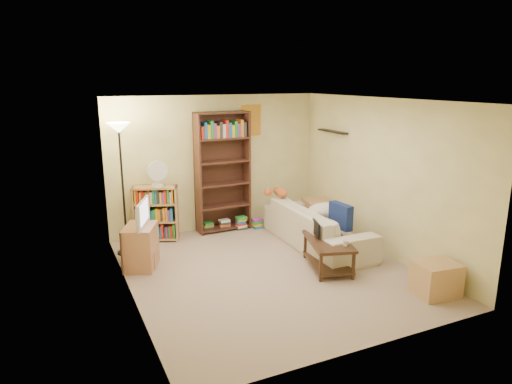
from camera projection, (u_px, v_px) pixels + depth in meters
room at (270, 163)px, 6.42m from camera, size 4.50×4.54×2.52m
sofa at (317, 226)px, 7.75m from camera, size 2.35×0.96×0.68m
navy_pillow at (341, 216)px, 7.28m from camera, size 0.17×0.46×0.40m
cream_blanket at (324, 211)px, 7.81m from camera, size 0.63×0.45×0.27m
tabby_cat at (278, 192)px, 8.32m from camera, size 0.53×0.20×0.19m
coffee_table at (328, 250)px, 6.83m from camera, size 0.83×1.13×0.45m
laptop at (325, 236)px, 6.93m from camera, size 0.33×0.24×0.02m
laptop_screen at (316, 228)px, 6.88m from camera, size 0.11×0.33×0.22m
mug at (346, 243)px, 6.53m from camera, size 0.19×0.19×0.10m
tv_remote at (329, 232)px, 7.13m from camera, size 0.06×0.18×0.02m
tv_stand at (141, 247)px, 6.86m from camera, size 0.64×0.73×0.65m
television at (138, 214)px, 6.73m from camera, size 0.75×0.60×0.39m
tall_bookshelf at (223, 169)px, 8.36m from camera, size 1.00×0.35×2.21m
short_bookshelf at (156, 213)px, 7.97m from camera, size 0.82×0.55×0.98m
desk_fan at (157, 173)px, 7.78m from camera, size 0.35×0.20×0.45m
floor_lamp at (120, 151)px, 7.08m from camera, size 0.36×0.36×2.13m
side_table at (318, 214)px, 8.67m from camera, size 0.56×0.56×0.55m
end_cabinet at (436, 279)px, 6.00m from camera, size 0.59×0.51×0.45m
book_stacks at (242, 224)px, 8.66m from camera, size 1.41×0.49×0.25m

